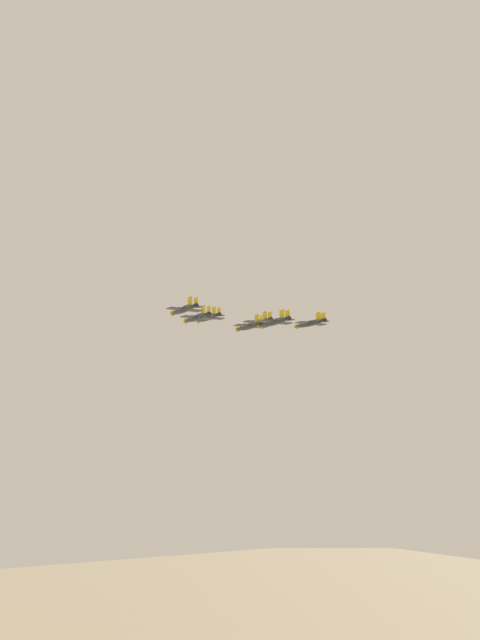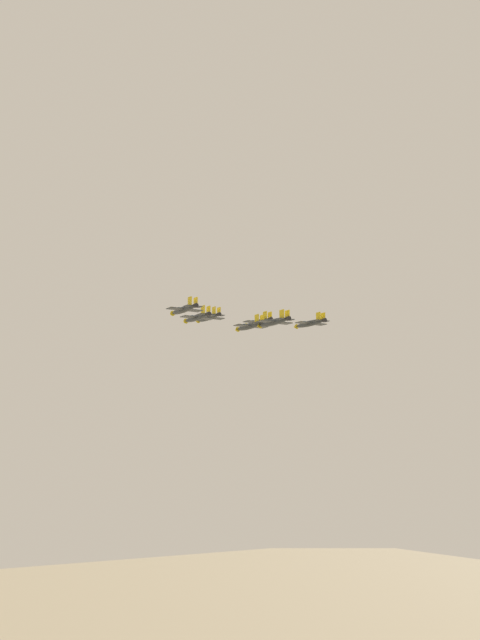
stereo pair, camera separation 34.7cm
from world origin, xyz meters
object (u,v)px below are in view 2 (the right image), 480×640
object	(u,v)px
jet_left_wingman	(197,317)
jet_right_outer	(310,323)
jet_lead	(208,318)
jet_slot_rear	(249,326)
jet_left_outer	(183,309)
jet_trailing	(273,322)
jet_right_wingman	(258,322)

from	to	relation	value
jet_left_wingman	jet_right_outer	xyz separation A→B (m)	(-34.25, 15.27, -0.91)
jet_lead	jet_right_outer	distance (m)	36.15
jet_left_wingman	jet_slot_rear	size ratio (longest dim) A/B	1.04
jet_left_outer	jet_slot_rear	distance (m)	23.49
jet_trailing	jet_lead	bearing A→B (deg)	0.00
jet_left_outer	jet_right_wingman	bearing A→B (deg)	-68.32
jet_slot_rear	jet_lead	bearing A→B (deg)	0.69
jet_left_outer	jet_right_outer	distance (m)	46.55
jet_lead	jet_left_wingman	size ratio (longest dim) A/B	0.96
jet_left_wingman	jet_trailing	distance (m)	30.08
jet_right_wingman	jet_slot_rear	xyz separation A→B (m)	(12.25, 13.15, -4.11)
jet_lead	jet_right_outer	bearing A→B (deg)	-138.97
jet_left_outer	jet_slot_rear	bearing A→B (deg)	-89.73
jet_left_outer	jet_trailing	size ratio (longest dim) A/B	1.00
jet_lead	jet_slot_rear	size ratio (longest dim) A/B	1.00
jet_right_outer	jet_trailing	distance (m)	27.23
jet_right_wingman	jet_trailing	distance (m)	30.14
jet_lead	jet_right_outer	size ratio (longest dim) A/B	1.00
jet_slot_rear	jet_left_wingman	bearing A→B (deg)	41.05
jet_right_wingman	jet_trailing	size ratio (longest dim) A/B	0.99
jet_right_wingman	jet_left_outer	world-z (taller)	jet_right_wingman
jet_left_wingman	jet_slot_rear	bearing A→B (deg)	-139.37
jet_lead	jet_left_outer	size ratio (longest dim) A/B	0.99
jet_lead	jet_right_wingman	distance (m)	18.16
jet_slot_rear	jet_trailing	xyz separation A→B (m)	(0.62, 13.68, -0.68)
jet_left_wingman	jet_right_outer	size ratio (longest dim) A/B	1.04
jet_left_wingman	jet_slot_rear	distance (m)	18.35
jet_lead	jet_left_wingman	world-z (taller)	jet_lead
jet_lead	jet_slot_rear	distance (m)	28.20
jet_trailing	jet_right_wingman	bearing A→B (deg)	-23.02
jet_right_outer	jet_lead	bearing A→B (deg)	39.59
jet_left_wingman	jet_right_wingman	bearing A→B (deg)	-89.74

